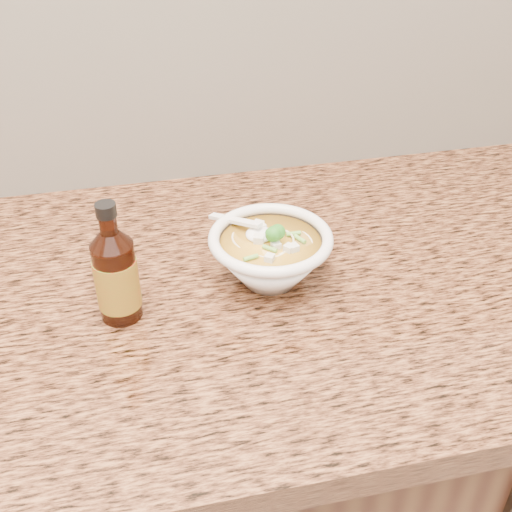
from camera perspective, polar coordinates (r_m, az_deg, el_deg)
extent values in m
cube|color=beige|center=(1.06, -18.66, 17.66)|extent=(4.00, 0.02, 0.50)
cube|color=#34190F|center=(1.24, -12.75, -21.03)|extent=(4.00, 0.65, 0.86)
cube|color=brown|center=(0.90, -16.42, -4.87)|extent=(4.00, 0.68, 0.04)
cylinder|color=white|center=(0.89, 1.26, -1.92)|extent=(0.07, 0.07, 0.01)
torus|color=white|center=(0.85, 1.31, 1.59)|extent=(0.17, 0.17, 0.02)
torus|color=beige|center=(0.85, 1.05, 0.83)|extent=(0.08, 0.08, 0.00)
torus|color=beige|center=(0.87, 0.73, 1.66)|extent=(0.08, 0.08, 0.00)
torus|color=beige|center=(0.86, 0.48, 1.48)|extent=(0.09, 0.09, 0.00)
torus|color=beige|center=(0.86, 0.59, 1.18)|extent=(0.06, 0.06, 0.00)
torus|color=beige|center=(0.87, 1.21, 1.52)|extent=(0.08, 0.08, 0.00)
torus|color=beige|center=(0.87, 0.80, 1.41)|extent=(0.09, 0.09, 0.00)
torus|color=beige|center=(0.85, 1.29, 0.44)|extent=(0.09, 0.09, 0.00)
torus|color=beige|center=(0.86, 2.13, 0.83)|extent=(0.06, 0.06, 0.00)
cube|color=silver|center=(0.85, 2.84, 1.41)|extent=(0.02, 0.02, 0.01)
cube|color=silver|center=(0.84, 4.17, 1.03)|extent=(0.02, 0.02, 0.01)
cube|color=silver|center=(0.83, 0.20, 0.64)|extent=(0.01, 0.01, 0.01)
cube|color=silver|center=(0.86, 3.54, 1.78)|extent=(0.01, 0.01, 0.01)
cube|color=silver|center=(0.88, 1.62, 2.45)|extent=(0.02, 0.02, 0.01)
cube|color=silver|center=(0.87, 1.93, 2.31)|extent=(0.02, 0.02, 0.01)
cube|color=silver|center=(0.83, 3.65, 0.17)|extent=(0.02, 0.02, 0.01)
cube|color=silver|center=(0.86, 1.95, 1.99)|extent=(0.01, 0.01, 0.01)
cube|color=silver|center=(0.87, 1.11, 2.12)|extent=(0.01, 0.01, 0.01)
ellipsoid|color=#196014|center=(0.84, 1.75, 1.89)|extent=(0.03, 0.03, 0.03)
cylinder|color=#73B646|center=(0.82, 1.48, 0.18)|extent=(0.01, 0.02, 0.01)
cylinder|color=#73B646|center=(0.89, 1.92, 2.99)|extent=(0.01, 0.02, 0.01)
cylinder|color=#73B646|center=(0.83, 4.22, 0.35)|extent=(0.01, 0.02, 0.01)
cylinder|color=#73B646|center=(0.83, 2.66, 0.37)|extent=(0.02, 0.01, 0.01)
ellipsoid|color=white|center=(0.86, 0.31, 1.93)|extent=(0.04, 0.04, 0.01)
cube|color=white|center=(0.88, -1.88, 3.18)|extent=(0.06, 0.08, 0.02)
cylinder|color=black|center=(0.82, -12.25, -2.18)|extent=(0.07, 0.07, 0.11)
cylinder|color=black|center=(0.77, -13.02, 2.79)|extent=(0.03, 0.03, 0.02)
cylinder|color=black|center=(0.76, -13.21, 4.01)|extent=(0.03, 0.03, 0.02)
cylinder|color=red|center=(0.82, -12.23, -2.30)|extent=(0.07, 0.07, 0.07)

